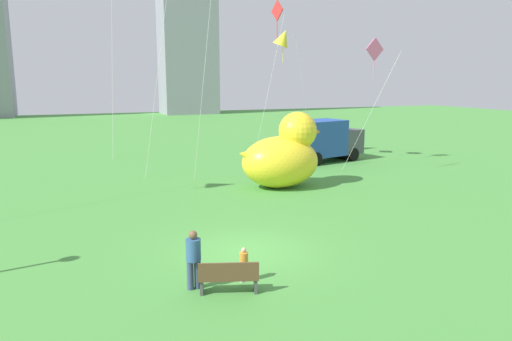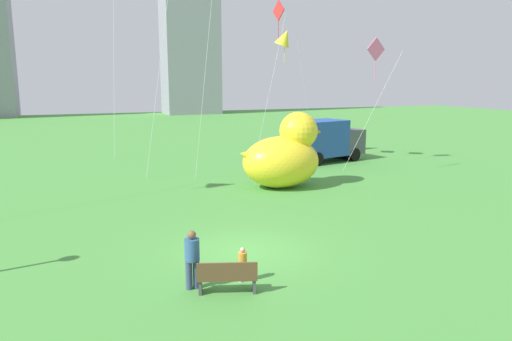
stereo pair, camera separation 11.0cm
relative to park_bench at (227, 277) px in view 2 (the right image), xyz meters
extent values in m
plane|color=#49933E|center=(1.53, 2.81, -0.47)|extent=(140.00, 140.00, 0.00)
cube|color=brown|center=(0.02, 0.07, -0.05)|extent=(1.64, 0.92, 0.06)
cube|color=brown|center=(-0.04, -0.11, 0.20)|extent=(1.52, 0.54, 0.45)
cube|color=#47474C|center=(-0.65, 0.29, -0.28)|extent=(0.19, 0.38, 0.39)
cube|color=#47474C|center=(0.70, -0.15, -0.28)|extent=(0.19, 0.38, 0.39)
cylinder|color=#38476B|center=(-0.87, 0.63, -0.07)|extent=(0.18, 0.18, 0.80)
cylinder|color=#38476B|center=(-0.67, 0.63, -0.07)|extent=(0.18, 0.18, 0.80)
cylinder|color=#33598C|center=(-0.77, 0.63, 0.63)|extent=(0.40, 0.40, 0.60)
sphere|color=brown|center=(-0.77, 0.63, 1.04)|extent=(0.23, 0.23, 0.23)
cylinder|color=silver|center=(0.57, 0.57, -0.23)|extent=(0.11, 0.11, 0.49)
cylinder|color=silver|center=(0.70, 0.57, -0.23)|extent=(0.11, 0.11, 0.49)
cylinder|color=gold|center=(0.64, 0.57, 0.20)|extent=(0.24, 0.24, 0.37)
sphere|color=#D8AD8C|center=(0.64, 0.57, 0.45)|extent=(0.14, 0.14, 0.14)
ellipsoid|color=yellow|center=(6.53, 11.14, 0.87)|extent=(4.11, 3.04, 2.68)
sphere|color=yellow|center=(7.51, 11.14, 2.45)|extent=(2.00, 2.00, 2.00)
cone|color=orange|center=(8.41, 11.14, 2.35)|extent=(0.90, 0.90, 0.90)
cone|color=yellow|center=(4.75, 11.14, 1.31)|extent=(1.23, 1.07, 1.29)
cube|color=#264CA5|center=(11.87, 17.24, 1.18)|extent=(4.47, 3.19, 2.40)
cube|color=#4C4C56|center=(14.60, 17.90, 0.82)|extent=(2.07, 2.61, 1.68)
cylinder|color=black|center=(14.40, 17.85, -0.02)|extent=(1.44, 2.54, 0.90)
cylinder|color=black|center=(11.05, 17.04, -0.02)|extent=(1.44, 2.54, 0.90)
cube|color=gray|center=(15.53, 67.48, 17.21)|extent=(8.68, 6.80, 35.36)
cylinder|color=silver|center=(11.82, 18.77, 3.72)|extent=(2.67, 2.18, 8.40)
cone|color=yellow|center=(10.75, 20.10, 7.92)|extent=(1.80, 1.71, 1.43)
cylinder|color=yellow|center=(10.75, 20.10, 7.02)|extent=(0.04, 0.04, 1.60)
cylinder|color=silver|center=(13.38, 13.14, 3.13)|extent=(2.70, 1.73, 7.21)
cube|color=pink|center=(12.53, 11.80, 6.73)|extent=(1.27, 0.23, 1.27)
cylinder|color=pink|center=(12.53, 11.80, 5.83)|extent=(0.04, 0.04, 1.60)
cylinder|color=silver|center=(3.69, 13.81, 8.87)|extent=(1.64, 2.13, 18.68)
cylinder|color=silver|center=(1.77, 16.01, 8.77)|extent=(2.91, 0.17, 18.49)
cylinder|color=silver|center=(9.15, 18.85, 4.44)|extent=(2.29, 0.17, 9.84)
cube|color=red|center=(9.22, 17.71, 9.36)|extent=(0.28, 1.26, 1.27)
cylinder|color=red|center=(9.22, 17.71, 8.46)|extent=(0.04, 0.04, 1.60)
cylinder|color=silver|center=(-0.26, 25.28, 7.31)|extent=(1.00, 2.84, 15.56)
camera|label=1|loc=(-3.70, -11.31, 5.09)|focal=33.80mm
camera|label=2|loc=(-3.60, -11.35, 5.09)|focal=33.80mm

